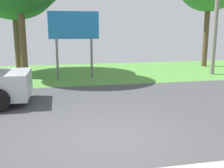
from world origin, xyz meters
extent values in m
cube|color=#424244|center=(0.00, 2.00, -0.05)|extent=(40.00, 8.00, 0.10)
cube|color=#4F8C3A|center=(0.00, 10.00, -0.05)|extent=(40.00, 8.00, 0.10)
cylinder|color=black|center=(-3.09, 4.65, 0.38)|extent=(0.76, 0.28, 0.76)
cylinder|color=gray|center=(7.69, 7.79, 3.90)|extent=(0.24, 0.24, 7.79)
cylinder|color=slate|center=(-1.19, 7.95, 1.10)|extent=(0.12, 0.12, 2.20)
cylinder|color=slate|center=(0.61, 7.95, 1.10)|extent=(0.12, 0.12, 2.20)
cube|color=#1E72B2|center=(-0.29, 7.95, 2.80)|extent=(2.60, 0.10, 1.40)
cylinder|color=brown|center=(9.10, 11.04, 2.18)|extent=(0.36, 0.36, 4.36)
cylinder|color=brown|center=(-3.55, 11.08, 1.94)|extent=(0.36, 0.36, 3.88)
cylinder|color=brown|center=(-2.92, 8.58, 2.02)|extent=(0.36, 0.36, 4.04)
camera|label=1|loc=(-1.17, -6.05, 2.60)|focal=42.35mm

